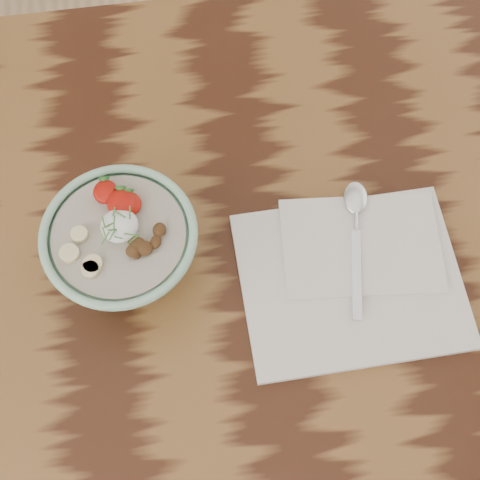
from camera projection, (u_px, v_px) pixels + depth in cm
name	position (u px, v px, depth cm)	size (l,w,h in cm)	color
table	(109.00, 298.00, 95.08)	(160.00, 90.00, 75.00)	#381A0E
breakfast_bowl	(124.00, 247.00, 81.30)	(18.61, 18.61, 12.16)	#90C2A1
napkin	(353.00, 273.00, 85.88)	(28.34, 23.70, 1.72)	silver
spoon	(356.00, 216.00, 87.54)	(5.87, 19.27, 1.01)	silver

